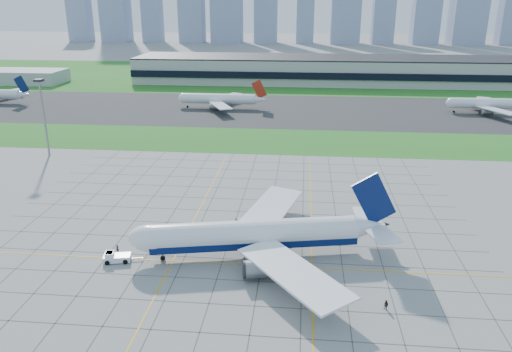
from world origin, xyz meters
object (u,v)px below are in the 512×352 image
Objects in this scene: pushback_tug at (116,257)px; distant_jet_2 at (486,103)px; crew_far at (386,305)px; distant_jet_1 at (220,99)px; crew_near at (118,249)px; light_mast at (43,108)px; airliner at (256,235)px.

distant_jet_2 is at bearing 39.60° from pushback_tug.
distant_jet_1 is (-55.22, 161.33, 3.57)m from crew_far.
pushback_tug is at bearing -124.76° from crew_near.
pushback_tug is (48.61, -68.28, -15.22)m from light_mast.
airliner is 28.66m from pushback_tug.
light_mast is at bearing 113.67° from pushback_tug.
light_mast is 0.60× the size of distant_jet_1.
airliner is at bearing -39.46° from light_mast.
airliner reaches higher than pushback_tug.
airliner is at bearing -122.44° from distant_jet_2.
distant_jet_1 is at bearing 41.54° from crew_near.
pushback_tug is at bearing 178.94° from airliner.
light_mast is 3.25× the size of pushback_tug.
light_mast is 0.60× the size of distant_jet_2.
light_mast is at bearing 76.98° from crew_near.
pushback_tug is (-27.92, -5.28, -3.76)m from airliner.
distant_jet_2 is at bearing 112.47° from crew_far.
distant_jet_1 is (-3.44, 149.69, 3.53)m from pushback_tug.
crew_far is at bearing -47.12° from airliner.
crew_near is at bearing 92.90° from pushback_tug.
pushback_tug reaches higher than crew_far.
pushback_tug reaches higher than crew_near.
distant_jet_1 is 1.00× the size of distant_jet_2.
light_mast is at bearing -173.17° from crew_far.
light_mast is 81.72m from crew_near.
pushback_tug is at bearing -54.55° from light_mast.
pushback_tug is 4.28× the size of crew_far.
distant_jet_1 and distant_jet_2 have the same top height.
crew_near is at bearing -53.59° from light_mast.
distant_jet_2 is (123.60, 0.72, -0.00)m from distant_jet_1.
light_mast reaches higher than pushback_tug.
distant_jet_2 is at bearing 0.34° from distant_jet_1.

